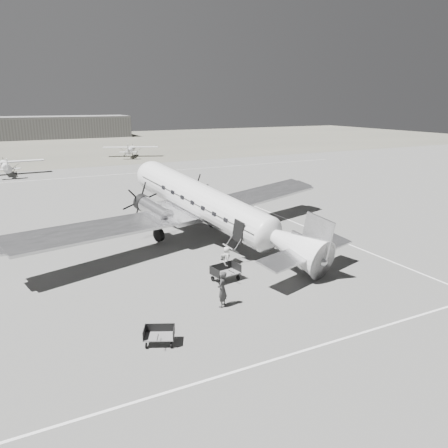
# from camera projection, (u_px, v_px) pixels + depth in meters

# --- Properties ---
(ground) EXTENTS (260.00, 260.00, 0.00)m
(ground) POSITION_uv_depth(u_px,v_px,m) (196.00, 256.00, 32.30)
(ground) COLOR slate
(ground) RESTS_ON ground
(taxi_line_near) EXTENTS (60.00, 0.15, 0.01)m
(taxi_line_near) POSITION_uv_depth(u_px,v_px,m) (315.00, 347.00, 20.26)
(taxi_line_near) COLOR silver
(taxi_line_near) RESTS_ON ground
(taxi_line_right) EXTENTS (0.15, 80.00, 0.01)m
(taxi_line_right) POSITION_uv_depth(u_px,v_px,m) (324.00, 234.00, 37.50)
(taxi_line_right) COLOR silver
(taxi_line_right) RESTS_ON ground
(taxi_line_horizon) EXTENTS (90.00, 0.15, 0.01)m
(taxi_line_horizon) POSITION_uv_depth(u_px,v_px,m) (93.00, 176.00, 66.68)
(taxi_line_horizon) COLOR silver
(taxi_line_horizon) RESTS_ON ground
(grass_infield) EXTENTS (260.00, 90.00, 0.01)m
(grass_infield) POSITION_uv_depth(u_px,v_px,m) (52.00, 145.00, 113.95)
(grass_infield) COLOR #625F52
(grass_infield) RESTS_ON ground
(hangar_main) EXTENTS (42.00, 14.00, 6.60)m
(hangar_main) POSITION_uv_depth(u_px,v_px,m) (59.00, 127.00, 136.71)
(hangar_main) COLOR slate
(hangar_main) RESTS_ON ground
(dc3_airliner) EXTENTS (35.45, 29.33, 5.81)m
(dc3_airliner) POSITION_uv_depth(u_px,v_px,m) (212.00, 209.00, 34.08)
(dc3_airliner) COLOR silver
(dc3_airliner) RESTS_ON ground
(light_plane_left) EXTENTS (12.00, 9.96, 2.38)m
(light_plane_left) POSITION_uv_depth(u_px,v_px,m) (6.00, 168.00, 67.31)
(light_plane_left) COLOR silver
(light_plane_left) RESTS_ON ground
(light_plane_right) EXTENTS (13.84, 12.65, 2.34)m
(light_plane_right) POSITION_uv_depth(u_px,v_px,m) (131.00, 151.00, 89.69)
(light_plane_right) COLOR silver
(light_plane_right) RESTS_ON ground
(baggage_cart_near) EXTENTS (2.02, 1.57, 1.04)m
(baggage_cart_near) POSITION_uv_depth(u_px,v_px,m) (226.00, 273.00, 27.70)
(baggage_cart_near) COLOR slate
(baggage_cart_near) RESTS_ON ground
(baggage_cart_far) EXTENTS (1.81, 1.60, 0.85)m
(baggage_cart_far) POSITION_uv_depth(u_px,v_px,m) (159.00, 336.00, 20.43)
(baggage_cart_far) COLOR slate
(baggage_cart_far) RESTS_ON ground
(ground_crew) EXTENTS (0.89, 0.87, 2.07)m
(ground_crew) POSITION_uv_depth(u_px,v_px,m) (222.00, 289.00, 24.06)
(ground_crew) COLOR #2D2D2D
(ground_crew) RESTS_ON ground
(ramp_agent) EXTENTS (0.79, 0.89, 1.53)m
(ramp_agent) POSITION_uv_depth(u_px,v_px,m) (224.00, 265.00, 28.40)
(ramp_agent) COLOR silver
(ramp_agent) RESTS_ON ground
(passenger) EXTENTS (0.61, 0.82, 1.53)m
(passenger) POSITION_uv_depth(u_px,v_px,m) (227.00, 258.00, 29.70)
(passenger) COLOR silver
(passenger) RESTS_ON ground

